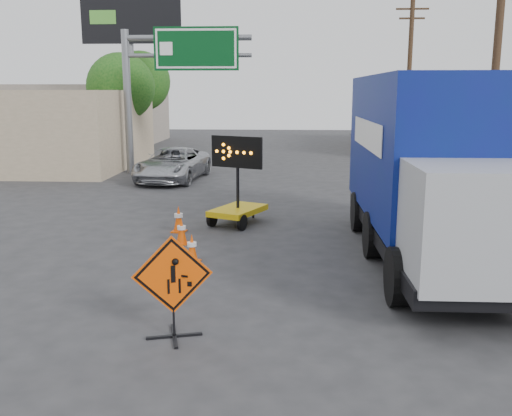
# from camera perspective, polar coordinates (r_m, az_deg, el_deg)

# --- Properties ---
(ground) EXTENTS (100.00, 100.00, 0.00)m
(ground) POSITION_cam_1_polar(r_m,az_deg,el_deg) (10.38, -4.51, -10.89)
(ground) COLOR #2D2D30
(ground) RESTS_ON ground
(curb_right) EXTENTS (0.40, 60.00, 0.12)m
(curb_right) POSITION_cam_1_polar(r_m,az_deg,el_deg) (25.47, 16.67, 2.33)
(curb_right) COLOR gray
(curb_right) RESTS_ON ground
(sidewalk_right) EXTENTS (4.00, 60.00, 0.15)m
(sidewalk_right) POSITION_cam_1_polar(r_m,az_deg,el_deg) (26.09, 21.60, 2.24)
(sidewalk_right) COLOR gray
(sidewalk_right) RESTS_ON ground
(storefront_left_near) EXTENTS (14.00, 10.00, 4.00)m
(storefront_left_near) POSITION_cam_1_polar(r_m,az_deg,el_deg) (33.32, -24.20, 7.25)
(storefront_left_near) COLOR tan
(storefront_left_near) RESTS_ON ground
(storefront_left_far) EXTENTS (12.00, 10.00, 4.40)m
(storefront_left_far) POSITION_cam_1_polar(r_m,az_deg,el_deg) (46.51, -17.34, 8.95)
(storefront_left_far) COLOR gray
(storefront_left_far) RESTS_ON ground
(building_right_far) EXTENTS (10.00, 14.00, 4.60)m
(building_right_far) POSITION_cam_1_polar(r_m,az_deg,el_deg) (41.20, 20.12, 8.63)
(building_right_far) COLOR tan
(building_right_far) RESTS_ON ground
(highway_gantry) EXTENTS (6.18, 0.38, 6.90)m
(highway_gantry) POSITION_cam_1_polar(r_m,az_deg,el_deg) (28.08, -8.71, 13.77)
(highway_gantry) COLOR slate
(highway_gantry) RESTS_ON ground
(billboard) EXTENTS (6.10, 0.54, 9.85)m
(billboard) POSITION_cam_1_polar(r_m,az_deg,el_deg) (36.83, -12.36, 16.67)
(billboard) COLOR slate
(billboard) RESTS_ON ground
(utility_pole_near) EXTENTS (1.80, 0.26, 9.00)m
(utility_pole_near) POSITION_cam_1_polar(r_m,az_deg,el_deg) (20.59, 22.84, 12.75)
(utility_pole_near) COLOR #3F2C1B
(utility_pole_near) RESTS_ON ground
(utility_pole_far) EXTENTS (1.80, 0.26, 9.00)m
(utility_pole_far) POSITION_cam_1_polar(r_m,az_deg,el_deg) (34.14, 15.04, 12.46)
(utility_pole_far) COLOR #3F2C1B
(utility_pole_far) RESTS_ON ground
(tree_left_near) EXTENTS (3.71, 3.71, 6.03)m
(tree_left_near) POSITION_cam_1_polar(r_m,az_deg,el_deg) (32.86, -13.37, 11.68)
(tree_left_near) COLOR #3F2C1B
(tree_left_near) RESTS_ON ground
(tree_left_far) EXTENTS (4.10, 4.10, 6.66)m
(tree_left_far) POSITION_cam_1_polar(r_m,az_deg,el_deg) (40.84, -11.49, 12.31)
(tree_left_far) COLOR #3F2C1B
(tree_left_far) RESTS_ON ground
(construction_sign) EXTENTS (1.26, 0.90, 1.72)m
(construction_sign) POSITION_cam_1_polar(r_m,az_deg,el_deg) (9.36, -8.33, -7.58)
(construction_sign) COLOR black
(construction_sign) RESTS_ON ground
(arrow_board) EXTENTS (1.80, 2.16, 2.66)m
(arrow_board) POSITION_cam_1_polar(r_m,az_deg,el_deg) (17.21, -1.83, 0.36)
(arrow_board) COLOR gold
(arrow_board) RESTS_ON ground
(pickup_truck) EXTENTS (2.95, 5.47, 1.46)m
(pickup_truck) POSITION_cam_1_polar(r_m,az_deg,el_deg) (25.94, -8.32, 4.35)
(pickup_truck) COLOR #AFB1B7
(pickup_truck) RESTS_ON ground
(box_truck) EXTENTS (3.00, 9.15, 4.34)m
(box_truck) POSITION_cam_1_polar(r_m,az_deg,el_deg) (13.99, 17.07, 2.89)
(box_truck) COLOR black
(box_truck) RESTS_ON ground
(cone_a) EXTENTS (0.40, 0.40, 0.68)m
(cone_a) POSITION_cam_1_polar(r_m,az_deg,el_deg) (13.54, -6.43, -3.99)
(cone_a) COLOR #E94A04
(cone_a) RESTS_ON ground
(cone_b) EXTENTS (0.40, 0.40, 0.69)m
(cone_b) POSITION_cam_1_polar(r_m,az_deg,el_deg) (15.16, -7.46, -2.29)
(cone_b) COLOR #E94A04
(cone_b) RESTS_ON ground
(cone_c) EXTENTS (0.44, 0.44, 0.76)m
(cone_c) POSITION_cam_1_polar(r_m,az_deg,el_deg) (16.43, -7.74, -1.09)
(cone_c) COLOR #E94A04
(cone_c) RESTS_ON ground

